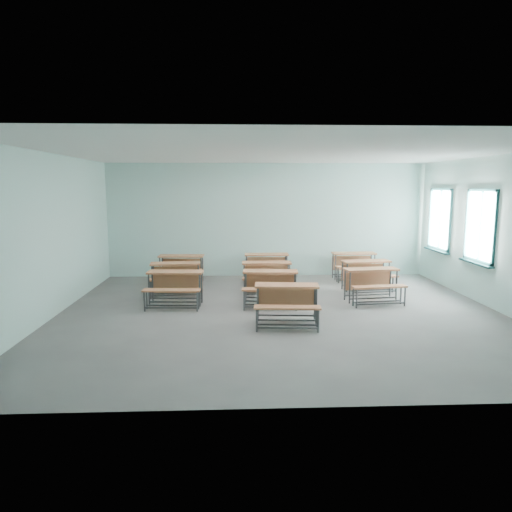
# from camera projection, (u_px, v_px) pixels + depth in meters

# --- Properties ---
(room) EXTENTS (9.04, 8.04, 3.24)m
(room) POSITION_uv_depth(u_px,v_px,m) (285.00, 235.00, 9.06)
(room) COLOR slate
(room) RESTS_ON ground
(desk_unit_r0c1) EXTENTS (1.25, 0.89, 0.74)m
(desk_unit_r0c1) POSITION_uv_depth(u_px,v_px,m) (287.00, 298.00, 8.45)
(desk_unit_r0c1) COLOR #9E5B39
(desk_unit_r0c1) RESTS_ON ground
(desk_unit_r1c0) EXTENTS (1.23, 0.86, 0.74)m
(desk_unit_r1c0) POSITION_uv_depth(u_px,v_px,m) (175.00, 283.00, 9.78)
(desk_unit_r1c0) COLOR #9E5B39
(desk_unit_r1c0) RESTS_ON ground
(desk_unit_r1c1) EXTENTS (1.24, 0.88, 0.74)m
(desk_unit_r1c1) POSITION_uv_depth(u_px,v_px,m) (270.00, 283.00, 9.85)
(desk_unit_r1c1) COLOR #9E5B39
(desk_unit_r1c1) RESTS_ON ground
(desk_unit_r1c2) EXTENTS (1.27, 0.92, 0.74)m
(desk_unit_r1c2) POSITION_uv_depth(u_px,v_px,m) (373.00, 280.00, 10.11)
(desk_unit_r1c2) COLOR #9E5B39
(desk_unit_r1c2) RESTS_ON ground
(desk_unit_r2c0) EXTENTS (1.25, 0.89, 0.74)m
(desk_unit_r2c0) POSITION_uv_depth(u_px,v_px,m) (176.00, 273.00, 10.88)
(desk_unit_r2c0) COLOR #9E5B39
(desk_unit_r2c0) RESTS_ON ground
(desk_unit_r2c1) EXTENTS (1.20, 0.82, 0.74)m
(desk_unit_r2c1) POSITION_uv_depth(u_px,v_px,m) (267.00, 273.00, 10.98)
(desk_unit_r2c1) COLOR #9E5B39
(desk_unit_r2c1) RESTS_ON ground
(desk_unit_r2c2) EXTENTS (1.28, 0.94, 0.74)m
(desk_unit_r2c2) POSITION_uv_depth(u_px,v_px,m) (367.00, 271.00, 11.20)
(desk_unit_r2c2) COLOR #9E5B39
(desk_unit_r2c2) RESTS_ON ground
(desk_unit_r3c0) EXTENTS (1.22, 0.85, 0.74)m
(desk_unit_r3c0) POSITION_uv_depth(u_px,v_px,m) (181.00, 265.00, 12.07)
(desk_unit_r3c0) COLOR #9E5B39
(desk_unit_r3c0) RESTS_ON ground
(desk_unit_r3c1) EXTENTS (1.19, 0.80, 0.74)m
(desk_unit_r3c1) POSITION_uv_depth(u_px,v_px,m) (267.00, 263.00, 12.34)
(desk_unit_r3c1) COLOR #9E5B39
(desk_unit_r3c1) RESTS_ON ground
(desk_unit_r3c2) EXTENTS (1.19, 0.80, 0.74)m
(desk_unit_r3c2) POSITION_uv_depth(u_px,v_px,m) (355.00, 262.00, 12.55)
(desk_unit_r3c2) COLOR #9E5B39
(desk_unit_r3c2) RESTS_ON ground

